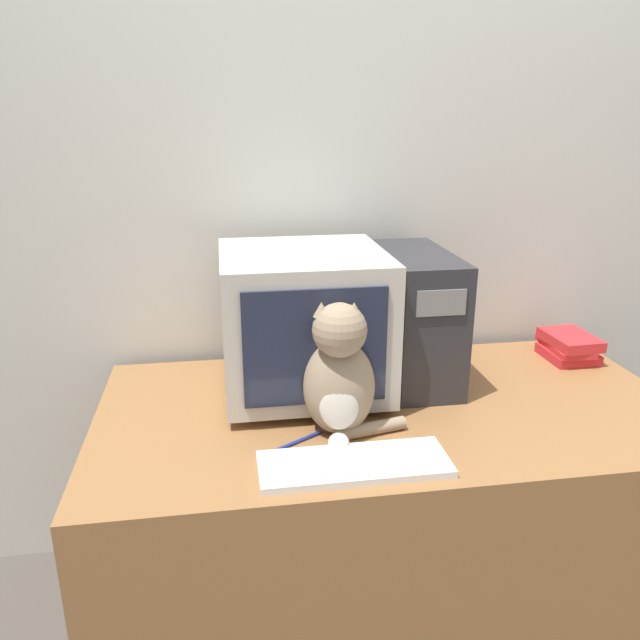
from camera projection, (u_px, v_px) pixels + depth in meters
wall_back at (357, 191)px, 2.02m from camera, size 7.00×0.05×2.50m
desk at (386, 514)px, 1.85m from camera, size 1.61×0.83×0.72m
crt_monitor at (303, 321)px, 1.76m from camera, size 0.45×0.46×0.41m
computer_tower at (415, 316)px, 1.86m from camera, size 0.19×0.43×0.39m
keyboard at (354, 464)px, 1.43m from camera, size 0.44×0.16×0.02m
cat at (340, 377)px, 1.53m from camera, size 0.27×0.22×0.35m
book_stack at (568, 346)px, 2.05m from camera, size 0.15×0.22×0.09m
pen at (297, 442)px, 1.53m from camera, size 0.14×0.09×0.01m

